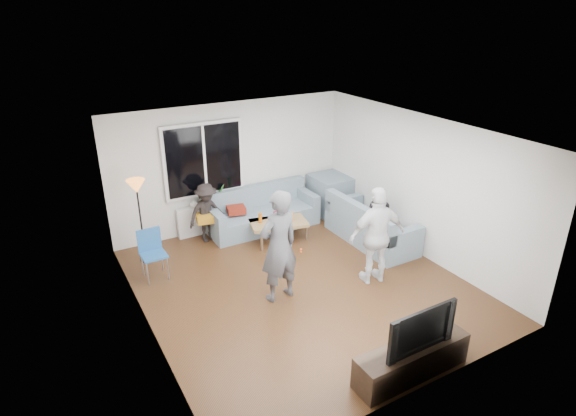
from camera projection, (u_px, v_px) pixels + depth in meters
floor at (301, 285)px, 8.01m from camera, size 5.00×5.50×0.04m
ceiling at (302, 131)px, 6.97m from camera, size 5.00×5.50×0.04m
wall_back at (231, 166)px, 9.70m from camera, size 5.00×0.04×2.60m
wall_front at (431, 301)px, 5.28m from camera, size 5.00×0.04×2.60m
wall_left at (140, 252)px, 6.34m from camera, size 0.04×5.50×2.60m
wall_right at (420, 186)px, 8.64m from camera, size 0.04×5.50×2.60m
window_frame at (204, 159)px, 9.26m from camera, size 1.62×0.06×1.47m
window_glass at (204, 160)px, 9.23m from camera, size 1.50×0.02×1.35m
window_mullion at (205, 160)px, 9.22m from camera, size 0.05×0.03×1.35m
radiator at (209, 218)px, 9.72m from camera, size 1.30×0.12×0.62m
potted_plant at (220, 193)px, 9.62m from camera, size 0.24×0.21×0.38m
vase at (194, 204)px, 9.40m from camera, size 0.20×0.20×0.17m
sofa_back_section at (263, 209)px, 9.85m from camera, size 2.30×0.85×0.85m
sofa_right_section at (372, 222)px, 9.28m from camera, size 2.00×0.85×0.85m
sofa_corner at (332, 194)px, 10.64m from camera, size 0.85×0.85×0.85m
cushion_yellow at (206, 218)px, 9.24m from camera, size 0.44×0.39×0.14m
cushion_red at (236, 210)px, 9.61m from camera, size 0.42×0.37×0.13m
coffee_table at (279, 231)px, 9.43m from camera, size 1.21×0.84×0.40m
pitcher at (277, 216)px, 9.38m from camera, size 0.17×0.17×0.17m
side_chair at (154, 256)px, 8.03m from camera, size 0.41×0.41×0.86m
floor_lamp at (141, 222)px, 8.44m from camera, size 0.32×0.32×1.56m
player_left at (279, 246)px, 7.29m from camera, size 0.71×0.51×1.84m
player_right at (377, 236)px, 7.79m from camera, size 1.05×0.59×1.69m
spectator_right at (378, 218)px, 9.07m from camera, size 0.59×0.68×1.17m
spectator_back at (207, 213)px, 9.26m from camera, size 0.82×0.54×1.19m
tv_console at (412, 360)px, 5.98m from camera, size 1.60×0.40×0.44m
television at (416, 326)px, 5.77m from camera, size 1.03×0.14×0.59m
bottle_d at (291, 217)px, 9.31m from camera, size 0.07×0.07×0.22m
bottle_a at (260, 218)px, 9.26m from camera, size 0.07×0.07×0.20m
bottle_b at (278, 220)px, 9.13m from camera, size 0.08×0.08×0.26m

